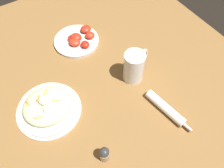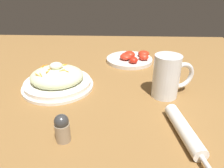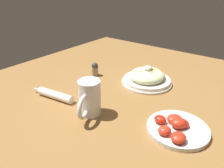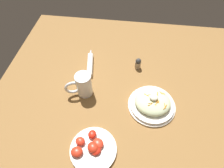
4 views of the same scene
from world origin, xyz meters
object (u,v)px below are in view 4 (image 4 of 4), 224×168
(tomato_plate, at_px, (93,148))
(salt_shaker, at_px, (139,63))
(napkin_roll, at_px, (91,64))
(salad_plate, at_px, (153,103))
(beer_mug, at_px, (84,86))

(tomato_plate, relative_size, salt_shaker, 2.91)
(napkin_roll, height_order, tomato_plate, tomato_plate)
(napkin_roll, height_order, salt_shaker, salt_shaker)
(salt_shaker, bearing_deg, napkin_roll, -174.52)
(salad_plate, xyz_separation_m, tomato_plate, (-0.26, -0.26, -0.01))
(beer_mug, xyz_separation_m, tomato_plate, (0.10, -0.30, -0.05))
(salad_plate, relative_size, tomato_plate, 1.17)
(beer_mug, xyz_separation_m, salt_shaker, (0.27, 0.22, -0.03))
(tomato_plate, bearing_deg, napkin_roll, 102.46)
(tomato_plate, height_order, salt_shaker, salt_shaker)
(salad_plate, xyz_separation_m, napkin_roll, (-0.36, 0.23, -0.01))
(salad_plate, distance_m, tomato_plate, 0.36)
(salt_shaker, bearing_deg, tomato_plate, -108.65)
(beer_mug, bearing_deg, napkin_roll, 92.53)
(salad_plate, xyz_separation_m, beer_mug, (-0.36, 0.04, 0.03))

